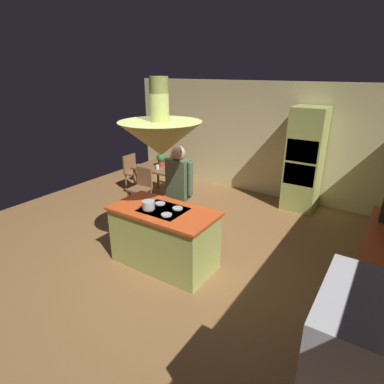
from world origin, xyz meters
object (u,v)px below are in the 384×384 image
Objects in this scene: kitchen_island at (164,237)px; dining_table at (162,170)px; chair_at_corner at (133,170)px; cup_on_table at (157,167)px; cooking_pot_on_cooktop at (148,205)px; chair_by_back_wall at (180,169)px; person_at_island at (179,189)px; chair_facing_island at (142,185)px; potted_plant_on_table at (161,159)px; oven_tower at (304,160)px.

dining_table is at bearing 128.99° from kitchen_island.
chair_at_corner is (-0.89, -0.00, -0.16)m from dining_table.
cooking_pot_on_cooktop is (1.47, -2.00, 0.18)m from cup_on_table.
chair_at_corner is at bearing 37.68° from chair_by_back_wall.
person_at_island is 1.92× the size of chair_by_back_wall.
kitchen_island is 2.21m from chair_facing_island.
potted_plant_on_table is at bearing 91.49° from chair_by_back_wall.
person_at_island is at bearing -26.19° from chair_facing_island.
oven_tower is 23.46× the size of cup_on_table.
person_at_island is (-1.30, -2.57, -0.09)m from oven_tower.
kitchen_island is 1.53× the size of dining_table.
oven_tower reaches higher than chair_facing_island.
person_at_island reaches higher than chair_at_corner.
cup_on_table is at bearing -75.08° from potted_plant_on_table.
kitchen_island is 1.80× the size of chair_facing_island.
oven_tower is 7.04× the size of potted_plant_on_table.
oven_tower is 2.07× the size of dining_table.
dining_table is 11.36× the size of cup_on_table.
potted_plant_on_table is (-1.68, 2.07, 0.47)m from kitchen_island.
cooking_pot_on_cooktop is (-1.26, -3.37, -0.07)m from oven_tower.
cup_on_table is (0.96, -0.23, 0.30)m from chair_at_corner.
chair_facing_island is at bearing 134.95° from cooking_pot_on_cooktop.
kitchen_island is at bearing -73.16° from person_at_island.
chair_by_back_wall reaches higher than cup_on_table.
chair_facing_island is 1.37m from chair_by_back_wall.
cup_on_table is 0.50× the size of cooking_pot_on_cooktop.
dining_table is at bearing 124.63° from cooking_pot_on_cooktop.
oven_tower is 2.89m from chair_by_back_wall.
dining_table is 0.90m from chair_at_corner.
chair_facing_island is 2.90× the size of potted_plant_on_table.
chair_at_corner is (-3.69, -1.14, -0.55)m from oven_tower.
chair_by_back_wall and chair_at_corner have the same top height.
chair_facing_island is (-2.80, -1.83, -0.55)m from oven_tower.
oven_tower is at bearing 26.77° from cup_on_table.
kitchen_island is 1.80× the size of chair_at_corner.
oven_tower is 3.02m from potted_plant_on_table.
kitchen_island is 0.93× the size of person_at_island.
dining_table is (-2.80, -1.14, -0.40)m from oven_tower.
person_at_island reaches higher than chair_by_back_wall.
potted_plant_on_table is 3.33× the size of cup_on_table.
oven_tower is 1.26× the size of person_at_island.
chair_at_corner is at bearing 140.96° from kitchen_island.
chair_at_corner is 9.67× the size of cup_on_table.
cooking_pot_on_cooktop reaches higher than kitchen_island.
chair_at_corner is (-2.59, 2.10, 0.05)m from kitchen_island.
kitchen_island reaches higher than dining_table.
oven_tower is at bearing 69.52° from cooking_pot_on_cooktop.
person_at_island is at bearing 125.32° from chair_by_back_wall.
dining_table is 0.28m from cup_on_table.
oven_tower is at bearing 22.91° from potted_plant_on_table.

